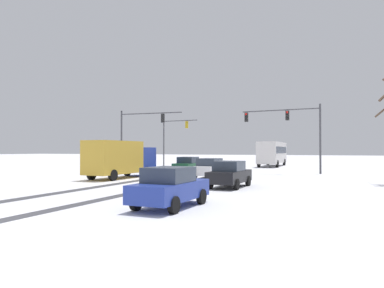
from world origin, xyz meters
name	(u,v)px	position (x,y,z in m)	size (l,w,h in m)	color
wheel_track_left_lane	(177,183)	(1.21, 14.03, 0.00)	(0.71, 30.86, 0.01)	#424247
wheel_track_right_lane	(131,182)	(-2.45, 14.03, 0.00)	(0.84, 30.86, 0.01)	#424247
sidewalk_kerb_right	(338,191)	(11.37, 12.62, 0.06)	(4.00, 30.86, 0.12)	white
traffic_signal_near_right	(291,124)	(7.37, 26.24, 4.70)	(7.41, 0.77, 6.50)	#47474C
traffic_signal_near_left	(138,129)	(-8.02, 24.18, 4.48)	(6.96, 0.62, 6.50)	#47474C
traffic_signal_far_left	(172,134)	(-8.65, 33.98, 4.36)	(4.99, 0.48, 6.50)	#47474C
car_dark_green_lead	(188,165)	(-2.04, 23.70, 0.82)	(1.86, 4.11, 1.62)	#194C2D
car_white_second	(210,168)	(1.84, 19.01, 0.82)	(2.00, 4.18, 1.62)	silver
car_black_third	(230,174)	(5.22, 13.01, 0.82)	(1.94, 4.15, 1.62)	black
car_blue_fourth	(170,187)	(5.13, 4.80, 0.82)	(1.96, 4.16, 1.62)	#233899
bus_oncoming	(273,152)	(3.00, 42.21, 1.99)	(2.75, 11.02, 3.38)	silver
box_truck_delivery	(121,158)	(-5.00, 16.48, 1.63)	(2.54, 7.49, 3.02)	#233899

